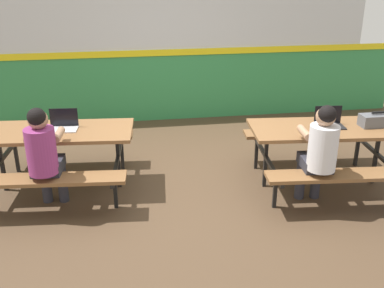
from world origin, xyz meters
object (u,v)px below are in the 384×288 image
(laptop_silver, at_px, (63,125))
(laptop_dark, at_px, (329,122))
(picnic_table_left, at_px, (58,144))
(picnic_table_right, at_px, (323,141))
(student_further, at_px, (320,149))
(student_nearer, at_px, (44,152))
(toolbox_grey, at_px, (377,120))

(laptop_silver, distance_m, laptop_dark, 3.07)
(picnic_table_left, distance_m, picnic_table_right, 3.08)
(picnic_table_right, distance_m, student_further, 0.62)
(picnic_table_right, height_order, laptop_silver, laptop_silver)
(laptop_dark, bearing_deg, picnic_table_left, 173.38)
(picnic_table_right, distance_m, laptop_dark, 0.23)
(picnic_table_left, xyz_separation_m, picnic_table_right, (3.06, -0.39, 0.00))
(student_further, xyz_separation_m, laptop_silver, (-2.69, 0.96, 0.08))
(student_nearer, xyz_separation_m, laptop_dark, (3.19, 0.19, 0.08))
(laptop_silver, bearing_deg, student_further, -19.59)
(student_nearer, relative_size, toolbox_grey, 3.02)
(laptop_dark, bearing_deg, student_nearer, -176.59)
(picnic_table_left, bearing_deg, toolbox_grey, -6.99)
(laptop_dark, bearing_deg, laptop_silver, 172.65)
(student_nearer, height_order, laptop_silver, student_nearer)
(student_further, xyz_separation_m, toolbox_grey, (0.91, 0.48, 0.10))
(picnic_table_left, xyz_separation_m, laptop_silver, (0.07, 0.03, 0.21))
(student_nearer, xyz_separation_m, student_further, (2.83, -0.37, 0.00))
(laptop_dark, bearing_deg, picnic_table_right, -153.96)
(laptop_silver, bearing_deg, toolbox_grey, -7.62)
(picnic_table_left, xyz_separation_m, laptop_dark, (3.12, -0.36, 0.21))
(picnic_table_left, height_order, student_further, student_further)
(picnic_table_left, relative_size, student_further, 1.46)
(picnic_table_left, bearing_deg, laptop_silver, 22.68)
(laptop_silver, bearing_deg, picnic_table_right, -8.11)
(picnic_table_left, bearing_deg, student_further, -18.54)
(toolbox_grey, bearing_deg, picnic_table_left, 173.01)
(picnic_table_right, bearing_deg, toolbox_grey, -5.22)
(picnic_table_left, distance_m, laptop_silver, 0.23)
(laptop_silver, bearing_deg, picnic_table_left, -157.32)
(laptop_silver, relative_size, laptop_dark, 1.00)
(student_nearer, xyz_separation_m, laptop_silver, (0.15, 0.58, 0.08))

